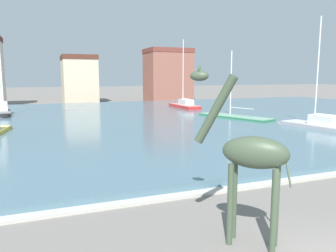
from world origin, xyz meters
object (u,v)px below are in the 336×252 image
sailboat_red (183,106)px  sailboat_grey (314,126)px  giraffe_statue (249,155)px  sailboat_black (2,113)px  sailboat_green (228,118)px

sailboat_red → sailboat_grey: size_ratio=1.01×
giraffe_statue → sailboat_black: (-9.34, 33.58, -1.96)m
sailboat_red → sailboat_black: 22.61m
sailboat_black → giraffe_statue: bearing=-74.5°
sailboat_black → sailboat_grey: size_ratio=0.84×
sailboat_red → sailboat_black: (-22.57, -1.25, 0.05)m
sailboat_green → sailboat_black: 25.06m
sailboat_black → sailboat_grey: bearing=-37.0°
sailboat_black → sailboat_green: bearing=-24.9°
sailboat_red → sailboat_grey: 20.94m
sailboat_black → sailboat_grey: (25.77, -19.44, -0.09)m
sailboat_red → sailboat_grey: sailboat_red is taller
giraffe_statue → sailboat_red: (13.24, 34.83, -2.01)m
sailboat_green → sailboat_grey: 9.40m
giraffe_statue → sailboat_black: sailboat_black is taller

